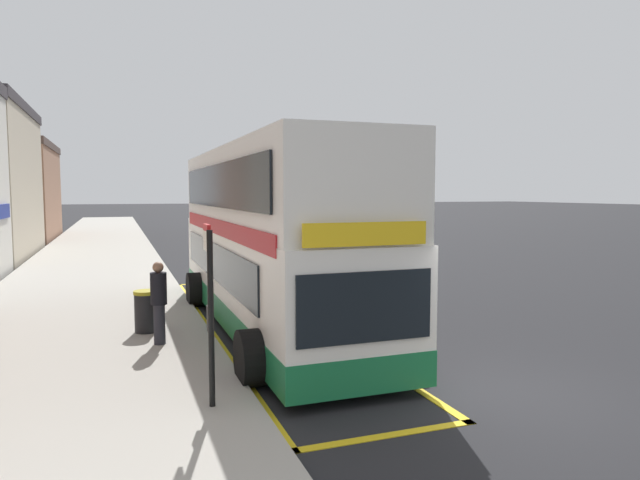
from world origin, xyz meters
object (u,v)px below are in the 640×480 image
at_px(double_decker_bus, 269,244).
at_px(litter_bin, 146,311).
at_px(parked_car_navy_across, 248,221).
at_px(parked_car_black_behind, 292,241).
at_px(bus_stop_sign, 210,300).
at_px(pedestrian_waiting_near_sign, 159,299).

height_order(double_decker_bus, litter_bin, double_decker_bus).
distance_m(parked_car_navy_across, parked_car_black_behind, 20.75).
height_order(parked_car_black_behind, litter_bin, parked_car_black_behind).
bearing_deg(parked_car_black_behind, litter_bin, 60.52).
relative_size(bus_stop_sign, pedestrian_waiting_near_sign, 1.55).
bearing_deg(double_decker_bus, bus_stop_sign, -113.98).
bearing_deg(pedestrian_waiting_near_sign, bus_stop_sign, -82.66).
height_order(parked_car_black_behind, pedestrian_waiting_near_sign, pedestrian_waiting_near_sign).
bearing_deg(litter_bin, pedestrian_waiting_near_sign, -79.98).
bearing_deg(double_decker_bus, parked_car_black_behind, 70.80).
bearing_deg(bus_stop_sign, litter_bin, 97.98).
xyz_separation_m(double_decker_bus, bus_stop_sign, (-2.25, -5.06, -0.33)).
relative_size(bus_stop_sign, parked_car_navy_across, 0.65).
distance_m(parked_car_navy_across, litter_bin, 37.04).
bearing_deg(bus_stop_sign, parked_car_black_behind, 69.55).
distance_m(pedestrian_waiting_near_sign, litter_bin, 1.30).
bearing_deg(pedestrian_waiting_near_sign, double_decker_bus, 25.05).
bearing_deg(litter_bin, parked_car_navy_across, 73.69).
distance_m(bus_stop_sign, pedestrian_waiting_near_sign, 3.87).
distance_m(bus_stop_sign, parked_car_navy_across, 41.68).
relative_size(parked_car_navy_across, parked_car_black_behind, 1.00).
bearing_deg(parked_car_navy_across, pedestrian_waiting_near_sign, 76.78).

